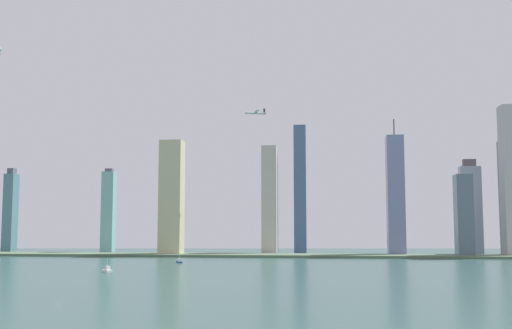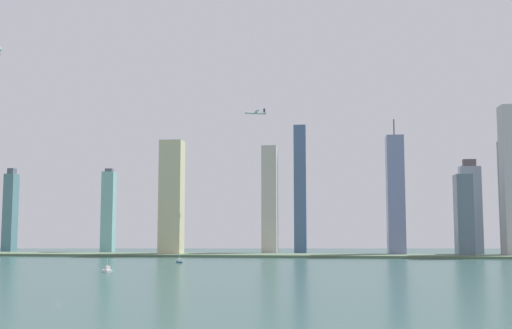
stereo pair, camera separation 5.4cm
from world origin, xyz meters
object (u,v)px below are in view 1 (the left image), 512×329
at_px(skyscraper_0, 10,212).
at_px(skyscraper_8, 270,200).
at_px(skyscraper_9, 464,216).
at_px(skyscraper_2, 510,181).
at_px(boat_0, 179,261).
at_px(boat_1, 107,270).
at_px(skyscraper_7, 395,196).
at_px(skyscraper_10, 172,198).
at_px(skyscraper_3, 108,212).
at_px(skyscraper_6, 300,189).
at_px(airplane, 256,113).
at_px(skyscraper_5, 512,196).
at_px(skyscraper_1, 471,209).

relative_size(skyscraper_0, skyscraper_8, 0.85).
relative_size(skyscraper_0, skyscraper_9, 1.22).
height_order(skyscraper_0, skyscraper_2, skyscraper_2).
xyz_separation_m(skyscraper_9, boat_0, (-303.77, -140.69, -46.79)).
relative_size(skyscraper_9, boat_0, 6.65).
bearing_deg(skyscraper_2, boat_1, -144.01).
xyz_separation_m(skyscraper_0, boat_1, (274.35, -351.45, -54.70)).
distance_m(skyscraper_7, boat_1, 391.43).
bearing_deg(skyscraper_0, skyscraper_10, -18.41).
bearing_deg(skyscraper_8, skyscraper_7, -7.39).
height_order(skyscraper_3, boat_0, skyscraper_3).
distance_m(skyscraper_6, skyscraper_9, 209.18).
bearing_deg(skyscraper_9, boat_0, -155.15).
bearing_deg(skyscraper_3, boat_1, -69.61).
bearing_deg(skyscraper_2, skyscraper_9, -169.98).
distance_m(skyscraper_6, airplane, 118.68).
xyz_separation_m(skyscraper_3, skyscraper_8, (215.27, -4.64, 14.23)).
height_order(boat_0, boat_1, boat_1).
height_order(skyscraper_5, skyscraper_10, skyscraper_5).
bearing_deg(skyscraper_6, airplane, -138.02).
distance_m(skyscraper_3, skyscraper_10, 110.08).
relative_size(skyscraper_3, skyscraper_8, 0.81).
relative_size(skyscraper_6, skyscraper_8, 1.23).
distance_m(skyscraper_0, skyscraper_1, 631.29).
bearing_deg(skyscraper_9, skyscraper_1, 72.59).
xyz_separation_m(skyscraper_1, skyscraper_7, (-102.97, -68.15, 14.36)).
bearing_deg(boat_0, airplane, 138.28).
relative_size(skyscraper_0, boat_1, 9.78).
bearing_deg(skyscraper_10, skyscraper_5, 8.76).
height_order(skyscraper_0, skyscraper_7, skyscraper_7).
xyz_separation_m(skyscraper_2, skyscraper_5, (16.05, 50.79, -15.56)).
distance_m(skyscraper_0, skyscraper_5, 677.07).
height_order(skyscraper_3, skyscraper_6, skyscraper_6).
bearing_deg(airplane, skyscraper_6, -155.16).
relative_size(skyscraper_3, skyscraper_6, 0.66).
xyz_separation_m(skyscraper_1, skyscraper_8, (-258.32, -48.01, 10.31)).
bearing_deg(skyscraper_7, skyscraper_5, 15.83).
distance_m(skyscraper_6, skyscraper_8, 50.96).
height_order(skyscraper_5, skyscraper_8, skyscraper_5).
bearing_deg(skyscraper_10, boat_1, -85.98).
height_order(skyscraper_2, skyscraper_9, skyscraper_2).
bearing_deg(airplane, skyscraper_8, -150.30).
distance_m(skyscraper_1, skyscraper_9, 91.67).
height_order(skyscraper_5, skyscraper_9, skyscraper_5).
bearing_deg(boat_1, skyscraper_6, 119.35).
distance_m(skyscraper_0, skyscraper_7, 532.20).
bearing_deg(skyscraper_9, skyscraper_10, -179.33).
relative_size(skyscraper_6, airplane, 5.99).
xyz_separation_m(skyscraper_3, skyscraper_10, (97.97, -47.60, 15.90)).
relative_size(skyscraper_1, airplane, 4.36).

